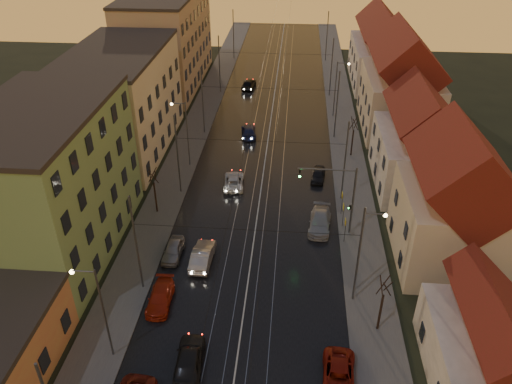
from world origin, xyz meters
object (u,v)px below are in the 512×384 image
(driving_car_4, at_px, (249,84))
(driving_car_2, at_px, (234,181))
(traffic_light_mast, at_px, (343,192))
(driving_car_3, at_px, (249,131))
(parked_left_3, at_px, (173,250))
(street_lamp_3, at_px, (338,84))
(parked_right_2, at_px, (318,175))
(driving_car_1, at_px, (202,255))
(driving_car_0, at_px, (189,359))
(street_lamp_2, at_px, (184,128))
(street_lamp_1, at_px, (364,245))
(street_lamp_0, at_px, (98,305))
(parked_right_1, at_px, (320,222))
(parked_left_2, at_px, (160,297))
(parked_right_0, at_px, (339,377))

(driving_car_4, bearing_deg, driving_car_2, 98.37)
(traffic_light_mast, relative_size, driving_car_3, 1.58)
(traffic_light_mast, height_order, parked_left_3, traffic_light_mast)
(street_lamp_3, distance_m, parked_right_2, 18.75)
(driving_car_1, bearing_deg, driving_car_0, 97.09)
(street_lamp_3, height_order, parked_left_3, street_lamp_3)
(street_lamp_2, height_order, driving_car_2, street_lamp_2)
(street_lamp_1, distance_m, driving_car_4, 48.46)
(street_lamp_0, height_order, parked_left_3, street_lamp_0)
(traffic_light_mast, xyz_separation_m, parked_right_1, (-1.79, 0.73, -3.88))
(driving_car_4, bearing_deg, parked_left_2, 93.24)
(street_lamp_0, bearing_deg, parked_right_1, 47.54)
(traffic_light_mast, xyz_separation_m, parked_right_2, (-1.74, 9.97, -3.99))
(parked_right_0, bearing_deg, parked_left_2, 158.83)
(driving_car_1, bearing_deg, parked_right_0, 135.76)
(driving_car_3, height_order, driving_car_4, driving_car_4)
(driving_car_4, relative_size, parked_left_3, 1.18)
(parked_left_3, xyz_separation_m, parked_right_2, (13.26, 14.63, -0.05))
(driving_car_3, height_order, parked_right_1, parked_right_1)
(parked_left_3, bearing_deg, parked_right_2, 48.64)
(street_lamp_1, bearing_deg, traffic_light_mast, 97.91)
(driving_car_3, distance_m, parked_right_1, 21.76)
(driving_car_4, distance_m, parked_right_2, 30.32)
(street_lamp_2, distance_m, parked_right_1, 19.46)
(driving_car_0, bearing_deg, parked_right_0, 173.88)
(parked_right_1, bearing_deg, driving_car_3, 119.36)
(driving_car_1, height_order, driving_car_4, driving_car_4)
(street_lamp_2, distance_m, parked_left_3, 17.32)
(street_lamp_2, bearing_deg, driving_car_0, -78.27)
(driving_car_1, xyz_separation_m, parked_left_3, (-2.78, 0.70, -0.11))
(street_lamp_2, xyz_separation_m, driving_car_1, (4.88, -17.36, -4.12))
(street_lamp_1, height_order, parked_right_1, street_lamp_1)
(driving_car_0, xyz_separation_m, parked_left_2, (-3.50, 5.86, -0.16))
(street_lamp_1, height_order, driving_car_2, street_lamp_1)
(street_lamp_0, xyz_separation_m, driving_car_1, (4.88, 10.64, -4.12))
(driving_car_3, distance_m, driving_car_4, 17.84)
(driving_car_3, xyz_separation_m, parked_right_2, (8.86, -10.66, -0.05))
(driving_car_1, xyz_separation_m, parked_right_0, (11.21, -11.62, -0.11))
(parked_left_3, distance_m, parked_right_0, 18.64)
(street_lamp_0, distance_m, parked_left_3, 12.28)
(street_lamp_3, xyz_separation_m, driving_car_2, (-12.16, -20.16, -4.26))
(driving_car_1, bearing_deg, parked_right_2, -122.57)
(traffic_light_mast, relative_size, driving_car_0, 1.55)
(street_lamp_2, relative_size, parked_right_1, 1.61)
(street_lamp_0, relative_size, street_lamp_3, 1.00)
(driving_car_0, relative_size, driving_car_2, 1.02)
(parked_left_2, bearing_deg, parked_left_3, 91.24)
(driving_car_0, distance_m, driving_car_3, 37.12)
(street_lamp_0, height_order, parked_right_2, street_lamp_0)
(traffic_light_mast, distance_m, driving_car_1, 13.88)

